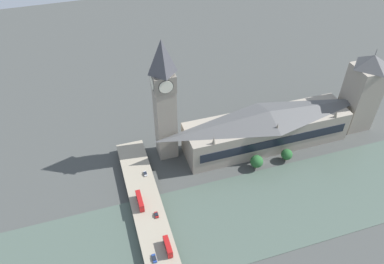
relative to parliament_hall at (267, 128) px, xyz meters
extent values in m
plane|color=#424442|center=(-15.22, 8.00, -13.31)|extent=(600.00, 600.00, 0.00)
cube|color=#47564C|center=(-48.51, 8.00, -13.16)|extent=(54.59, 360.00, 0.30)
cube|color=gray|center=(0.06, 0.00, -2.76)|extent=(24.54, 105.88, 21.11)
cube|color=black|center=(-12.37, 0.00, -1.70)|extent=(0.40, 97.41, 6.33)
pyramid|color=#4C4C4C|center=(0.06, 0.00, 10.64)|extent=(24.05, 103.76, 5.69)
cone|color=gray|center=(-11.22, -40.23, 10.29)|extent=(2.20, 2.20, 5.00)
cone|color=gray|center=(-11.22, 0.00, 10.29)|extent=(2.20, 2.20, 5.00)
cone|color=gray|center=(-11.22, 40.23, 10.29)|extent=(2.20, 2.20, 5.00)
cube|color=gray|center=(11.17, 62.73, 16.31)|extent=(11.58, 11.58, 59.25)
cube|color=gray|center=(11.17, 62.73, 40.73)|extent=(12.28, 12.28, 10.42)
cylinder|color=black|center=(5.21, 62.73, 40.73)|extent=(0.50, 8.39, 8.39)
cylinder|color=silver|center=(5.09, 62.73, 40.73)|extent=(0.62, 7.77, 7.77)
cylinder|color=black|center=(17.14, 62.73, 40.73)|extent=(0.50, 8.39, 8.39)
cylinder|color=silver|center=(17.25, 62.73, 40.73)|extent=(0.62, 7.77, 7.77)
cylinder|color=black|center=(11.17, 56.76, 40.73)|extent=(8.39, 0.50, 8.39)
cylinder|color=silver|center=(11.17, 56.65, 40.73)|extent=(7.77, 0.62, 7.77)
cylinder|color=black|center=(11.17, 68.70, 40.73)|extent=(8.39, 0.50, 8.39)
cylinder|color=silver|center=(11.17, 68.81, 40.73)|extent=(7.77, 0.62, 7.77)
pyramid|color=#424247|center=(11.17, 62.73, 55.80)|extent=(11.81, 11.81, 19.72)
cube|color=gray|center=(0.06, -66.02, 9.63)|extent=(18.16, 18.16, 45.88)
pyramid|color=#4C4C4C|center=(0.06, -66.02, 36.65)|extent=(18.16, 18.16, 8.17)
cylinder|color=#333338|center=(0.06, -66.02, 42.74)|extent=(0.30, 0.30, 4.00)
cube|color=gray|center=(-48.51, 84.84, -11.37)|extent=(3.00, 14.14, 3.89)
cube|color=gray|center=(0.90, 84.84, -11.37)|extent=(3.00, 14.14, 3.89)
cube|color=gray|center=(-48.51, 84.84, -8.82)|extent=(141.17, 16.63, 1.20)
cube|color=red|center=(-28.37, 87.96, -6.76)|extent=(11.97, 2.58, 2.06)
cube|color=black|center=(-28.37, 87.96, -6.35)|extent=(10.78, 2.64, 0.91)
cube|color=red|center=(-28.37, 87.96, -4.52)|extent=(11.73, 2.58, 2.42)
cube|color=black|center=(-28.37, 87.96, -4.40)|extent=(10.78, 2.64, 1.16)
cube|color=#A01515|center=(-28.37, 87.96, -3.23)|extent=(11.61, 2.46, 0.16)
cylinder|color=black|center=(-23.25, 86.77, -7.68)|extent=(1.08, 0.28, 1.08)
cylinder|color=black|center=(-23.25, 89.14, -7.68)|extent=(1.08, 0.28, 1.08)
cylinder|color=black|center=(-33.38, 86.77, -7.68)|extent=(1.08, 0.28, 1.08)
cylinder|color=black|center=(-33.38, 89.14, -7.68)|extent=(1.08, 0.28, 1.08)
cube|color=red|center=(-59.54, 80.76, -6.77)|extent=(10.21, 2.57, 2.05)
cube|color=black|center=(-59.54, 80.76, -6.37)|extent=(9.19, 2.63, 0.90)
cube|color=red|center=(-59.54, 80.76, -4.55)|extent=(10.01, 2.57, 2.40)
cube|color=black|center=(-59.54, 80.76, -4.43)|extent=(9.19, 2.63, 1.15)
cube|color=#A01515|center=(-59.54, 80.76, -3.27)|extent=(9.90, 2.44, 0.16)
cylinder|color=black|center=(-55.29, 79.58, -7.69)|extent=(1.06, 0.28, 1.06)
cylinder|color=black|center=(-55.29, 81.93, -7.69)|extent=(1.06, 0.28, 1.06)
cylinder|color=black|center=(-63.70, 79.58, -7.69)|extent=(1.06, 0.28, 1.06)
cylinder|color=black|center=(-63.70, 81.93, -7.69)|extent=(1.06, 0.28, 1.06)
cube|color=navy|center=(-62.45, 88.23, -7.69)|extent=(4.62, 1.83, 0.59)
cube|color=black|center=(-62.59, 88.23, -7.17)|extent=(2.40, 1.65, 0.45)
cylinder|color=black|center=(-60.60, 87.40, -7.89)|extent=(0.66, 0.22, 0.66)
cylinder|color=black|center=(-60.60, 89.06, -7.89)|extent=(0.66, 0.22, 0.66)
cylinder|color=black|center=(-64.30, 87.40, -7.89)|extent=(0.66, 0.22, 0.66)
cylinder|color=black|center=(-64.30, 89.06, -7.89)|extent=(0.66, 0.22, 0.66)
cube|color=silver|center=(-7.91, 80.76, -7.67)|extent=(3.92, 1.82, 0.59)
cube|color=black|center=(-8.03, 80.76, -7.10)|extent=(2.04, 1.64, 0.54)
cylinder|color=black|center=(-6.46, 79.94, -7.86)|extent=(0.72, 0.22, 0.72)
cylinder|color=black|center=(-6.46, 81.58, -7.86)|extent=(0.72, 0.22, 0.72)
cylinder|color=black|center=(-9.37, 79.94, -7.86)|extent=(0.72, 0.22, 0.72)
cylinder|color=black|center=(-9.37, 81.58, -7.86)|extent=(0.72, 0.22, 0.72)
cube|color=maroon|center=(-38.42, 81.40, -7.61)|extent=(3.82, 1.83, 0.71)
cube|color=black|center=(-38.54, 81.40, -6.97)|extent=(1.99, 1.64, 0.56)
cylinder|color=black|center=(-37.01, 80.57, -7.86)|extent=(0.72, 0.22, 0.72)
cylinder|color=black|center=(-37.01, 82.22, -7.86)|extent=(0.72, 0.22, 0.72)
cylinder|color=black|center=(-39.83, 80.57, -7.86)|extent=(0.72, 0.22, 0.72)
cylinder|color=black|center=(-39.83, 82.22, -7.86)|extent=(0.72, 0.22, 0.72)
cylinder|color=brown|center=(-18.00, -5.86, -12.23)|extent=(0.70, 0.70, 2.17)
sphere|color=#235628|center=(-18.00, -5.86, -8.16)|extent=(7.02, 7.02, 7.02)
cylinder|color=brown|center=(-18.56, 14.78, -12.05)|extent=(0.70, 0.70, 2.52)
sphere|color=#235628|center=(-18.56, 14.78, -7.46)|extent=(7.84, 7.84, 7.84)
camera|label=1|loc=(-157.73, 99.64, 153.10)|focal=35.00mm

